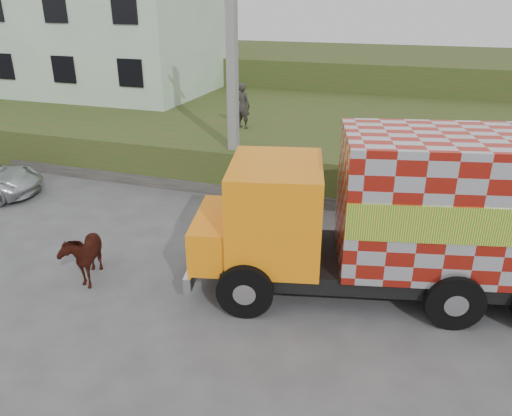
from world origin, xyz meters
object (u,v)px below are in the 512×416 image
(cow, at_px, (83,253))
(pedestrian, at_px, (243,106))
(cargo_truck, at_px, (405,215))
(utility_pole, at_px, (232,70))

(cow, distance_m, pedestrian, 9.49)
(cow, bearing_deg, cargo_truck, -7.57)
(utility_pole, distance_m, cow, 7.47)
(cow, xyz_separation_m, pedestrian, (0.59, 9.31, 1.71))
(pedestrian, bearing_deg, cow, 101.38)
(cargo_truck, bearing_deg, cow, -179.03)
(cargo_truck, bearing_deg, utility_pole, 127.34)
(cargo_truck, distance_m, cow, 7.38)
(utility_pole, distance_m, cargo_truck, 7.76)
(cargo_truck, xyz_separation_m, pedestrian, (-6.46, 7.51, 0.47))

